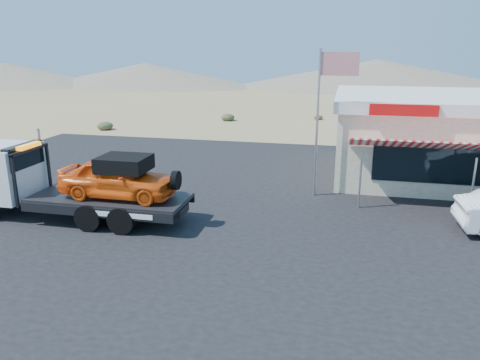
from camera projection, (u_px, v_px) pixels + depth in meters
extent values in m
plane|color=#8C784F|center=(171.00, 225.00, 16.53)|extent=(120.00, 120.00, 0.00)
cube|color=black|center=(244.00, 202.00, 18.92)|extent=(32.00, 24.00, 0.02)
cylinder|color=black|center=(19.00, 192.00, 18.57)|extent=(0.93, 0.28, 0.93)
cylinder|color=black|center=(90.00, 217.00, 15.93)|extent=(0.93, 0.51, 0.93)
cylinder|color=black|center=(116.00, 200.00, 17.68)|extent=(0.93, 0.51, 0.93)
cylinder|color=black|center=(123.00, 220.00, 15.67)|extent=(0.93, 0.51, 0.93)
cylinder|color=black|center=(146.00, 202.00, 17.42)|extent=(0.93, 0.51, 0.93)
cube|color=black|center=(84.00, 203.00, 16.92)|extent=(7.65, 0.93, 0.28)
cube|color=silver|center=(5.00, 172.00, 17.32)|extent=(2.05, 2.19, 1.96)
cube|color=black|center=(23.00, 156.00, 16.95)|extent=(0.33, 1.87, 0.84)
cube|color=black|center=(33.00, 175.00, 17.09)|extent=(0.09, 2.05, 1.87)
cube|color=orange|center=(29.00, 146.00, 16.79)|extent=(0.23, 1.12, 0.14)
cube|color=black|center=(110.00, 198.00, 16.63)|extent=(5.60, 2.15, 0.14)
imported|color=#EB510E|center=(118.00, 178.00, 16.34)|extent=(4.11, 1.65, 1.40)
cube|color=black|center=(124.00, 163.00, 16.13)|extent=(1.68, 1.40, 0.51)
cube|color=#BEAB90|center=(445.00, 141.00, 22.26)|extent=(10.00, 8.00, 3.40)
cube|color=white|center=(450.00, 100.00, 21.72)|extent=(10.40, 8.40, 0.50)
cube|color=red|center=(404.00, 110.00, 18.26)|extent=(2.60, 0.12, 0.45)
cube|color=black|center=(464.00, 166.00, 18.55)|extent=(7.00, 0.06, 1.60)
cube|color=red|center=(472.00, 147.00, 17.46)|extent=(9.00, 1.73, 0.61)
cylinder|color=#99999E|center=(360.00, 180.00, 17.93)|extent=(0.08, 0.08, 2.20)
cylinder|color=#99999E|center=(473.00, 187.00, 17.08)|extent=(0.08, 0.08, 2.20)
cylinder|color=#99999E|center=(317.00, 125.00, 18.92)|extent=(0.10, 0.10, 6.00)
cube|color=#B20C14|center=(340.00, 64.00, 18.09)|extent=(1.50, 0.02, 0.90)
ellipsoid|color=#343E21|center=(105.00, 125.00, 35.15)|extent=(1.18, 1.18, 0.63)
ellipsoid|color=#343E21|center=(228.00, 117.00, 39.40)|extent=(1.14, 1.14, 0.61)
ellipsoid|color=#343E21|center=(318.00, 117.00, 40.01)|extent=(0.75, 0.75, 0.41)
cone|color=#726B59|center=(146.00, 74.00, 72.90)|extent=(36.00, 36.00, 3.50)
cone|color=#726B59|center=(378.00, 74.00, 68.18)|extent=(44.00, 44.00, 4.20)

